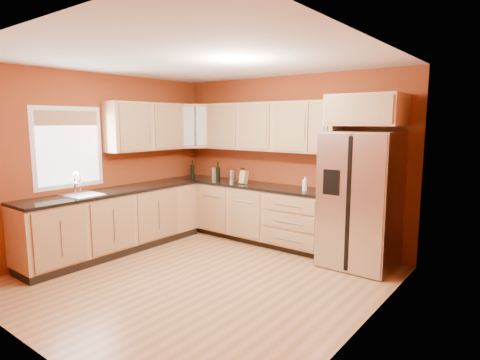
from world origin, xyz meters
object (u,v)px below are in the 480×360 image
object	(u,v)px
canister_left	(215,174)
wine_bottle_a	(192,169)
knife_block	(244,177)
refrigerator	(360,200)
soap_dispenser	(305,184)

from	to	relation	value
canister_left	wine_bottle_a	world-z (taller)	wine_bottle_a
knife_block	refrigerator	bearing A→B (deg)	2.24
wine_bottle_a	soap_dispenser	size ratio (longest dim) A/B	1.52
refrigerator	canister_left	size ratio (longest dim) A/B	8.72
canister_left	soap_dispenser	distance (m)	1.77
refrigerator	wine_bottle_a	size ratio (longest dim) A/B	5.78
refrigerator	wine_bottle_a	world-z (taller)	refrigerator
canister_left	knife_block	world-z (taller)	knife_block
soap_dispenser	canister_left	bearing A→B (deg)	178.13
wine_bottle_a	canister_left	bearing A→B (deg)	4.36
refrigerator	knife_block	world-z (taller)	refrigerator
refrigerator	soap_dispenser	world-z (taller)	refrigerator
knife_block	canister_left	bearing A→B (deg)	177.58
canister_left	soap_dispenser	size ratio (longest dim) A/B	1.01
refrigerator	canister_left	bearing A→B (deg)	178.49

